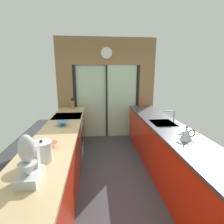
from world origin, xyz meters
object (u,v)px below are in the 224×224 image
at_px(soap_bottle_far, 142,103).
at_px(kettle, 186,134).
at_px(mixing_bowl_far, 63,123).
at_px(stand_mixer, 29,164).
at_px(mixing_bowl_near, 50,145).
at_px(oven_range, 69,137).
at_px(stock_pot, 42,151).
at_px(knife_block, 73,104).

bearing_deg(soap_bottle_far, kettle, -89.95).
bearing_deg(mixing_bowl_far, kettle, -24.42).
bearing_deg(soap_bottle_far, stand_mixer, -120.60).
xyz_separation_m(mixing_bowl_near, soap_bottle_far, (1.78, 2.35, 0.07)).
xyz_separation_m(oven_range, mixing_bowl_far, (0.02, -0.70, 0.51)).
relative_size(oven_range, mixing_bowl_near, 5.05).
height_order(oven_range, stock_pot, stock_pot).
distance_m(knife_block, stand_mixer, 3.04).
xyz_separation_m(oven_range, knife_block, (0.02, 0.79, 0.57)).
distance_m(stand_mixer, stock_pot, 0.36).
relative_size(mixing_bowl_near, stand_mixer, 0.43).
xyz_separation_m(oven_range, stock_pot, (0.02, -1.90, 0.57)).
height_order(mixing_bowl_far, kettle, kettle).
distance_m(mixing_bowl_far, stock_pot, 1.20).
xyz_separation_m(stand_mixer, stock_pot, (-0.00, 0.35, -0.06)).
height_order(oven_range, knife_block, knife_block).
relative_size(mixing_bowl_far, knife_block, 0.79).
relative_size(mixing_bowl_far, soap_bottle_far, 0.87).
bearing_deg(stock_pot, stand_mixer, -90.00).
distance_m(kettle, soap_bottle_far, 2.27).
height_order(mixing_bowl_near, soap_bottle_far, soap_bottle_far).
bearing_deg(mixing_bowl_far, knife_block, 90.00).
bearing_deg(stock_pot, knife_block, 90.00).
bearing_deg(kettle, mixing_bowl_near, -177.53).
relative_size(knife_block, stand_mixer, 0.65).
relative_size(mixing_bowl_near, kettle, 0.75).
relative_size(mixing_bowl_near, mixing_bowl_far, 0.84).
height_order(mixing_bowl_far, soap_bottle_far, soap_bottle_far).
bearing_deg(knife_block, mixing_bowl_far, -90.00).
bearing_deg(oven_range, stock_pot, -89.44).
relative_size(knife_block, stock_pot, 1.20).
distance_m(mixing_bowl_far, kettle, 1.96).
xyz_separation_m(mixing_bowl_far, kettle, (1.78, -0.81, 0.04)).
distance_m(oven_range, kettle, 2.41).
bearing_deg(mixing_bowl_near, stock_pot, -90.00).
bearing_deg(stand_mixer, knife_block, 90.00).
height_order(mixing_bowl_near, mixing_bowl_far, mixing_bowl_far).
distance_m(mixing_bowl_near, mixing_bowl_far, 0.89).
xyz_separation_m(mixing_bowl_near, stock_pot, (0.00, -0.31, 0.07)).
distance_m(mixing_bowl_near, kettle, 1.78).
height_order(mixing_bowl_near, kettle, kettle).
bearing_deg(stand_mixer, oven_range, 90.47).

